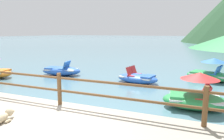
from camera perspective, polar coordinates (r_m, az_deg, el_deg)
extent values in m
plane|color=slate|center=(43.85, 18.06, 6.10)|extent=(200.00, 200.00, 0.00)
cylinder|color=brown|center=(6.66, -13.50, -4.78)|extent=(0.12, 0.12, 0.95)
cylinder|color=brown|center=(5.42, 23.07, -8.73)|extent=(0.12, 0.12, 0.95)
cylinder|color=brown|center=(6.59, -13.62, -1.98)|extent=(23.80, 0.07, 0.07)
cylinder|color=brown|center=(6.68, -13.49, -5.18)|extent=(23.80, 0.07, 0.07)
sphere|color=tan|center=(6.12, -25.14, -9.88)|extent=(0.20, 0.20, 0.20)
ellipsoid|color=tan|center=(6.20, -24.43, -9.77)|extent=(0.09, 0.13, 0.08)
ellipsoid|color=tan|center=(5.90, -25.39, -11.85)|extent=(0.09, 0.21, 0.07)
cube|color=orange|center=(13.55, -26.74, -0.20)|extent=(0.66, 0.94, 0.12)
ellipsoid|color=blue|center=(11.09, 6.59, -2.17)|extent=(2.29, 1.52, 0.46)
cube|color=silver|center=(11.07, 6.60, -1.76)|extent=(1.79, 1.24, 0.06)
cube|color=red|center=(10.92, 5.31, -1.53)|extent=(0.46, 0.46, 0.08)
cube|color=red|center=(10.96, 4.49, -0.30)|extent=(0.27, 0.43, 0.43)
cube|color=red|center=(11.34, 6.41, -1.13)|extent=(0.46, 0.46, 0.08)
cube|color=red|center=(11.37, 5.62, 0.05)|extent=(0.27, 0.43, 0.43)
cube|color=blue|center=(10.82, 9.38, -1.78)|extent=(0.60, 0.90, 0.12)
ellipsoid|color=green|center=(7.91, 20.70, -7.50)|extent=(2.26, 1.57, 0.51)
cube|color=silver|center=(7.89, 20.74, -6.88)|extent=(1.77, 1.28, 0.06)
cube|color=red|center=(8.13, 21.72, -5.93)|extent=(0.45, 0.45, 0.08)
cube|color=red|center=(8.10, 23.09, -4.47)|extent=(0.26, 0.42, 0.43)
cube|color=red|center=(7.64, 22.13, -6.96)|extent=(0.45, 0.45, 0.08)
cube|color=red|center=(7.60, 23.59, -5.41)|extent=(0.26, 0.42, 0.43)
cube|color=green|center=(7.83, 16.53, -6.30)|extent=(0.58, 0.96, 0.12)
cone|color=red|center=(7.72, 21.87, -1.42)|extent=(1.39, 1.39, 0.22)
ellipsoid|color=blue|center=(13.30, -13.01, -0.22)|extent=(2.52, 1.60, 0.51)
cube|color=silver|center=(13.28, -13.03, 0.16)|extent=(1.97, 1.29, 0.06)
cube|color=blue|center=(13.41, -11.96, 0.59)|extent=(0.47, 0.47, 0.08)
cube|color=blue|center=(13.31, -11.28, 1.51)|extent=(0.28, 0.43, 0.43)
cube|color=blue|center=(13.00, -12.74, 0.27)|extent=(0.47, 0.47, 0.08)
cube|color=blue|center=(12.89, -12.05, 1.21)|extent=(0.28, 0.43, 0.43)
cube|color=blue|center=(13.55, -15.51, 0.50)|extent=(0.67, 0.89, 0.12)
ellipsoid|color=green|center=(12.64, 24.19, -1.46)|extent=(2.74, 2.00, 0.47)
cube|color=silver|center=(12.63, 24.22, -1.10)|extent=(2.15, 1.61, 0.06)
cube|color=blue|center=(12.83, 25.35, -0.70)|extent=(0.50, 0.50, 0.08)
cube|color=blue|center=(12.76, 26.21, 0.18)|extent=(0.31, 0.44, 0.43)
cube|color=blue|center=(12.31, 24.72, -1.07)|extent=(0.50, 0.50, 0.08)
cube|color=blue|center=(12.23, 25.61, -0.15)|extent=(0.31, 0.44, 0.43)
cube|color=green|center=(12.80, 21.33, -0.49)|extent=(0.79, 1.07, 0.12)
cone|color=blue|center=(12.48, 25.01, 2.31)|extent=(1.62, 1.62, 0.22)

